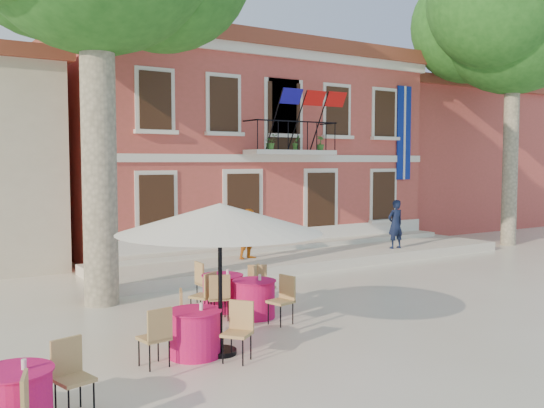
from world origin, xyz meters
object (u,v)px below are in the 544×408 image
Objects in this scene: cafe_table_2 at (15,398)px; cafe_table_3 at (222,290)px; cafe_table_0 at (195,331)px; patio_umbrella at (220,219)px; pedestrian_navy at (395,224)px; plane_tree_east at (514,16)px; pedestrian_orange at (250,234)px; cafe_table_1 at (254,297)px.

cafe_table_2 is 6.24m from cafe_table_3.
cafe_table_3 is at bearing 53.34° from cafe_table_0.
cafe_table_2 and cafe_table_3 have the same top height.
pedestrian_navy is (9.71, 5.86, -1.15)m from patio_umbrella.
plane_tree_east is 3.46× the size of patio_umbrella.
pedestrian_navy is at bearing -21.47° from pedestrian_orange.
cafe_table_1 is (-13.86, -4.01, -8.22)m from plane_tree_east.
pedestrian_orange reaches higher than cafe_table_1.
cafe_table_0 is at bearing 25.49° from cafe_table_2.
pedestrian_navy is 0.87× the size of cafe_table_0.
pedestrian_navy is (-5.85, 0.13, -7.54)m from plane_tree_east.
cafe_table_2 is (-13.12, -7.17, -0.68)m from pedestrian_navy.
pedestrian_navy reaches higher than pedestrian_orange.
pedestrian_navy is at bearing 178.77° from plane_tree_east.
cafe_table_0 and cafe_table_3 have the same top height.
patio_umbrella is at bearing -15.77° from cafe_table_0.
plane_tree_east is 17.77m from patio_umbrella.
pedestrian_navy reaches higher than cafe_table_0.
cafe_table_3 is at bearing 38.95° from cafe_table_2.
patio_umbrella is 1.82× the size of cafe_table_0.
cafe_table_3 is (-14.12, -3.13, -8.22)m from plane_tree_east.
patio_umbrella is 11.40m from pedestrian_navy.
patio_umbrella is 8.12m from pedestrian_orange.
patio_umbrella reaches higher than cafe_table_0.
cafe_table_3 is (-8.27, -3.25, -0.68)m from pedestrian_navy.
plane_tree_east is at bearing 20.24° from patio_umbrella.
patio_umbrella is 3.03m from cafe_table_1.
pedestrian_navy is at bearing 31.12° from patio_umbrella.
cafe_table_2 is at bearing -148.13° from pedestrian_orange.
plane_tree_east is 6.41× the size of cafe_table_2.
pedestrian_navy is at bearing 27.33° from cafe_table_1.
patio_umbrella is 1.86× the size of cafe_table_2.
plane_tree_east is at bearing 12.49° from cafe_table_3.
plane_tree_east is 6.24× the size of cafe_table_3.
patio_umbrella is 2.09× the size of pedestrian_navy.
cafe_table_1 is at bearing -73.57° from cafe_table_3.
cafe_table_0 is at bearing -160.62° from plane_tree_east.
pedestrian_navy is at bearing 29.57° from cafe_table_0.
patio_umbrella is 2.27× the size of pedestrian_orange.
pedestrian_navy is at bearing 28.66° from cafe_table_2.
cafe_table_1 is at bearing 30.59° from pedestrian_navy.
pedestrian_navy is at bearing 21.46° from cafe_table_3.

